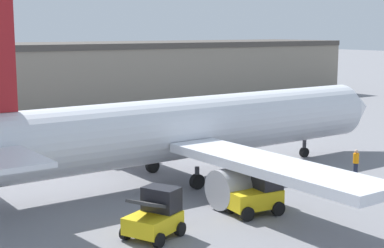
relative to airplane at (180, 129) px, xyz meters
The scene contains 6 objects.
ground_plane 3.32m from the airplane, ahead, with size 400.00×400.00×0.00m, color slate.
terminal_building 38.06m from the airplane, 81.25° to the left, with size 85.11×14.15×7.73m.
airplane is the anchor object (origin of this frame).
ground_crew_worker 11.60m from the airplane, 29.51° to the right, with size 0.38×0.38×1.71m.
baggage_tug 8.43m from the airplane, 93.38° to the right, with size 2.81×1.96×2.54m.
belt_loader_truck 10.62m from the airplane, 129.06° to the right, with size 2.99×2.86×2.20m.
Camera 1 is at (-20.55, -30.23, 9.31)m, focal length 55.00 mm.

